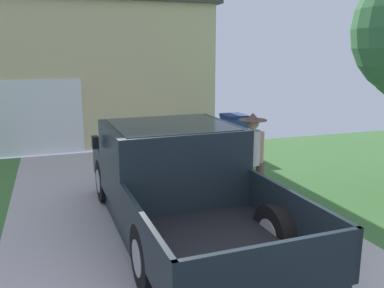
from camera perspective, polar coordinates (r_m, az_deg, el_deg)
pickup_truck at (r=6.63m, az=-2.57°, el=-5.26°), size 2.26×5.25×1.63m
person_with_hat at (r=7.23m, az=8.28°, el=-1.62°), size 0.49×0.49×1.74m
handbag at (r=7.31m, az=8.08°, el=-8.41°), size 0.33×0.15×0.45m
house_with_garage at (r=15.21m, az=-18.16°, el=11.22°), size 9.37×7.07×5.06m
wheeled_trash_bin at (r=11.81m, az=5.81°, el=1.84°), size 0.60×0.72×1.04m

